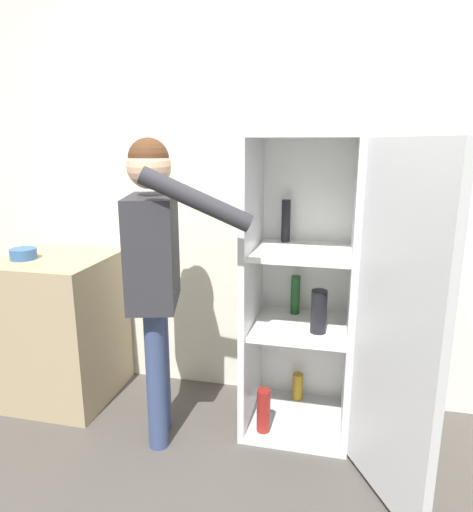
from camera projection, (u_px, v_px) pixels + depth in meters
The scene contains 6 objects.
ground_plane at pixel (246, 495), 2.13m from camera, with size 12.00×12.00×0.00m, color #4C4742.
wall_back at pixel (281, 198), 2.75m from camera, with size 7.00×0.06×2.55m.
refrigerator at pixel (319, 294), 2.41m from camera, with size 0.90×1.09×1.66m.
person at pixel (155, 257), 2.31m from camera, with size 0.71×0.53×1.62m.
counter at pixel (61, 328), 2.88m from camera, with size 0.64×0.64×0.92m.
bowl at pixel (23, 254), 2.73m from camera, with size 0.15×0.15×0.06m.
Camera 1 is at (0.36, -1.76, 1.60)m, focal length 32.00 mm.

